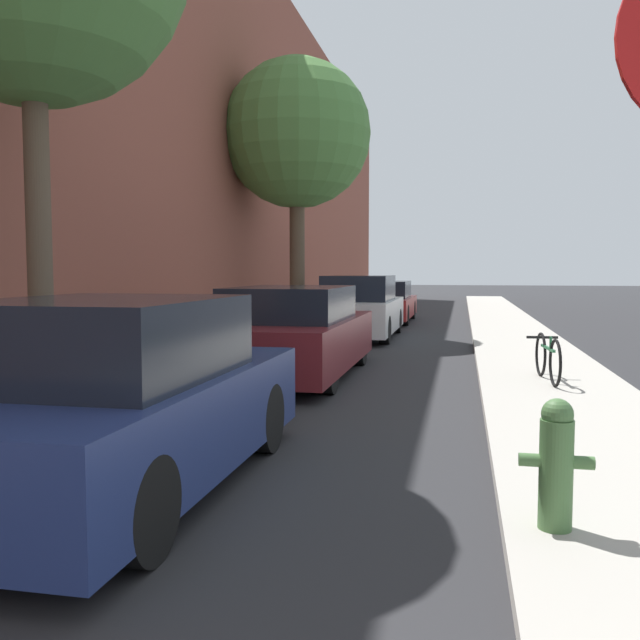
% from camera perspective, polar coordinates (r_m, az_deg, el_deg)
% --- Properties ---
extents(ground_plane, '(120.00, 120.00, 0.00)m').
position_cam_1_polar(ground_plane, '(15.21, 5.51, -2.12)').
color(ground_plane, '#28282B').
extents(sidewalk_left, '(2.00, 52.00, 0.12)m').
position_cam_1_polar(sidewalk_left, '(15.78, -5.01, -1.67)').
color(sidewalk_left, '#ADA89E').
rests_on(sidewalk_left, ground).
extents(sidewalk_right, '(2.00, 52.00, 0.12)m').
position_cam_1_polar(sidewalk_right, '(15.17, 16.48, -2.07)').
color(sidewalk_right, '#ADA89E').
rests_on(sidewalk_right, ground).
extents(building_facade_left, '(0.70, 52.00, 10.33)m').
position_cam_1_polar(building_facade_left, '(16.51, -9.82, 16.35)').
color(building_facade_left, brown).
rests_on(building_facade_left, ground).
extents(parked_car_navy, '(1.83, 3.97, 1.47)m').
position_cam_1_polar(parked_car_navy, '(5.44, -16.79, -6.46)').
color(parked_car_navy, black).
rests_on(parked_car_navy, ground).
extents(parked_car_maroon, '(1.86, 4.64, 1.41)m').
position_cam_1_polar(parked_car_maroon, '(10.70, -2.24, -1.15)').
color(parked_car_maroon, black).
rests_on(parked_car_maroon, ground).
extents(parked_car_white, '(1.75, 4.50, 1.53)m').
position_cam_1_polar(parked_car_white, '(16.83, 3.37, 0.95)').
color(parked_car_white, black).
rests_on(parked_car_white, ground).
extents(parked_car_red, '(1.74, 4.65, 1.31)m').
position_cam_1_polar(parked_car_red, '(21.99, 5.42, 1.47)').
color(parked_car_red, black).
rests_on(parked_car_red, ground).
extents(street_tree_far, '(3.70, 3.70, 6.79)m').
position_cam_1_polar(street_tree_far, '(17.62, -1.94, 15.19)').
color(street_tree_far, brown).
rests_on(street_tree_far, sidewalk_left).
extents(fire_hydrant, '(0.43, 0.20, 0.79)m').
position_cam_1_polar(fire_hydrant, '(4.41, 19.11, -11.14)').
color(fire_hydrant, '#47703D').
rests_on(fire_hydrant, sidewalk_right).
extents(bicycle, '(0.44, 1.58, 0.64)m').
position_cam_1_polar(bicycle, '(10.05, 18.46, -3.00)').
color(bicycle, black).
rests_on(bicycle, sidewalk_right).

